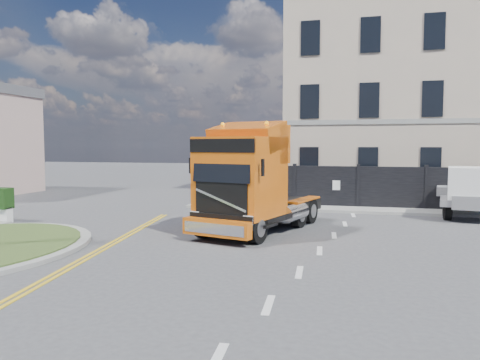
# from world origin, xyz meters

# --- Properties ---
(ground) EXTENTS (120.00, 120.00, 0.00)m
(ground) POSITION_xyz_m (0.00, 0.00, 0.00)
(ground) COLOR #424244
(ground) RESTS_ON ground
(hoarding_fence) EXTENTS (18.80, 0.25, 2.00)m
(hoarding_fence) POSITION_xyz_m (6.55, 9.00, 1.00)
(hoarding_fence) COLOR black
(hoarding_fence) RESTS_ON ground
(georgian_building) EXTENTS (12.30, 10.30, 12.80)m
(georgian_building) POSITION_xyz_m (6.00, 16.50, 5.77)
(georgian_building) COLOR #AF9F8B
(georgian_building) RESTS_ON ground
(pavement_far) EXTENTS (20.00, 1.60, 0.12)m
(pavement_far) POSITION_xyz_m (6.00, 8.10, 0.06)
(pavement_far) COLOR gray
(pavement_far) RESTS_ON ground
(truck) EXTENTS (3.85, 6.51, 3.67)m
(truck) POSITION_xyz_m (0.42, 1.66, 1.64)
(truck) COLOR black
(truck) RESTS_ON ground
(flatbed_pickup) EXTENTS (2.85, 5.39, 2.13)m
(flatbed_pickup) POSITION_xyz_m (8.50, 7.02, 1.14)
(flatbed_pickup) COLOR slate
(flatbed_pickup) RESTS_ON ground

